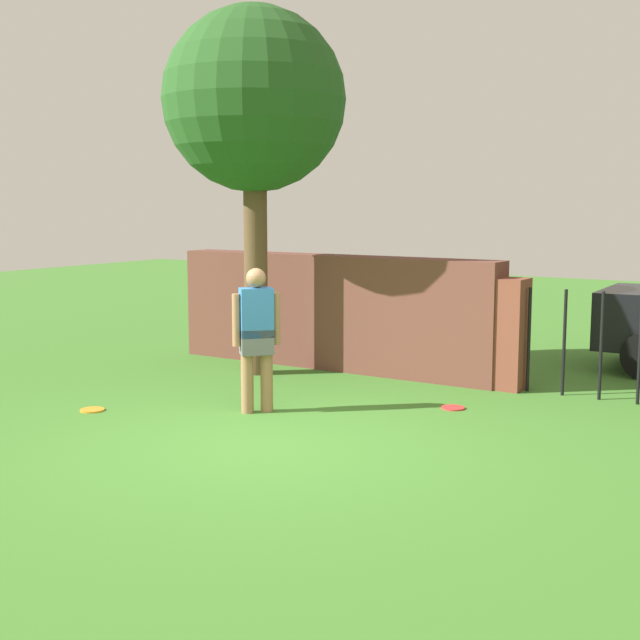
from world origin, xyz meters
name	(u,v)px	position (x,y,z in m)	size (l,w,h in m)	color
ground_plane	(267,444)	(0.00, 0.00, 0.00)	(40.00, 40.00, 0.00)	#3D7528
brick_wall	(333,312)	(-1.50, 3.66, 0.80)	(4.95, 0.50, 1.60)	brown
tree	(254,103)	(-2.17, 2.75, 3.64)	(2.43, 2.43, 4.90)	brown
person	(257,333)	(-0.85, 0.98, 0.90)	(0.41, 0.42, 1.62)	#9E704C
fence_gate	(621,343)	(2.45, 3.66, 0.70)	(3.19, 0.44, 1.40)	brown
frisbee_red	(453,408)	(0.94, 2.31, 0.01)	(0.27, 0.27, 0.02)	red
frisbee_orange	(92,410)	(-2.46, 0.02, 0.01)	(0.27, 0.27, 0.02)	orange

